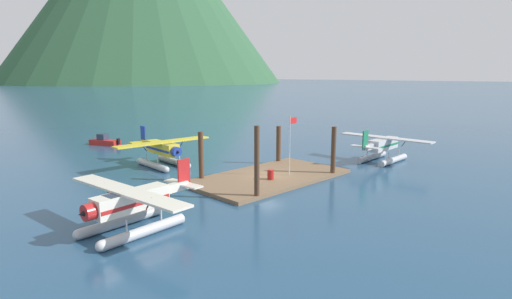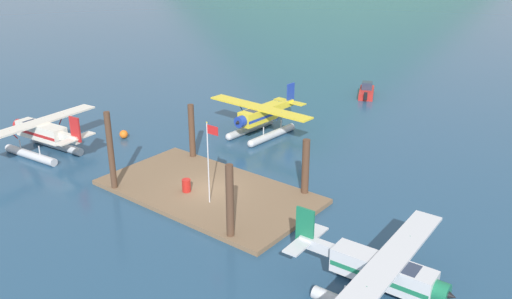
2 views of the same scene
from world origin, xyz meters
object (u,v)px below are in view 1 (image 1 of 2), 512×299
at_px(flagpole, 291,138).
at_px(fuel_drum, 271,174).
at_px(seaplane_yellow_bow_left, 163,151).
at_px(boat_red_open_north, 104,141).
at_px(mooring_buoy, 118,197).
at_px(seaplane_silver_stbd_aft, 383,147).
at_px(seaplane_cream_port_aft, 131,206).

xyz_separation_m(flagpole, fuel_drum, (-2.42, 0.20, -3.00)).
xyz_separation_m(seaplane_yellow_bow_left, boat_red_open_north, (1.39, 17.15, -1.09)).
height_order(mooring_buoy, seaplane_silver_stbd_aft, seaplane_silver_stbd_aft).
distance_m(fuel_drum, mooring_buoy, 12.88).
distance_m(fuel_drum, boat_red_open_north, 29.55).
bearing_deg(seaplane_cream_port_aft, seaplane_silver_stbd_aft, -1.33).
relative_size(mooring_buoy, seaplane_yellow_bow_left, 0.07).
bearing_deg(flagpole, seaplane_cream_port_aft, -174.37).
bearing_deg(boat_red_open_north, fuel_drum, -86.40).
relative_size(seaplane_cream_port_aft, boat_red_open_north, 2.30).
height_order(seaplane_silver_stbd_aft, seaplane_yellow_bow_left, same).
bearing_deg(flagpole, boat_red_open_north, 98.20).
xyz_separation_m(seaplane_silver_stbd_aft, boat_red_open_north, (-17.19, 32.03, -1.09)).
relative_size(flagpole, boat_red_open_north, 1.20).
bearing_deg(mooring_buoy, seaplane_yellow_bow_left, 41.98).
height_order(flagpole, boat_red_open_north, flagpole).
distance_m(flagpole, seaplane_cream_port_aft, 16.90).
xyz_separation_m(seaplane_yellow_bow_left, seaplane_cream_port_aft, (-11.01, -14.19, 0.00)).
height_order(fuel_drum, boat_red_open_north, boat_red_open_north).
bearing_deg(seaplane_cream_port_aft, mooring_buoy, 70.90).
bearing_deg(seaplane_cream_port_aft, flagpole, 5.63).
bearing_deg(fuel_drum, seaplane_silver_stbd_aft, -9.37).
height_order(fuel_drum, seaplane_silver_stbd_aft, seaplane_silver_stbd_aft).
height_order(flagpole, seaplane_silver_stbd_aft, flagpole).
relative_size(mooring_buoy, seaplane_cream_port_aft, 0.07).
relative_size(flagpole, mooring_buoy, 7.53).
bearing_deg(mooring_buoy, flagpole, -17.50).
height_order(flagpole, mooring_buoy, flagpole).
bearing_deg(seaplane_silver_stbd_aft, fuel_drum, 170.63).
xyz_separation_m(fuel_drum, boat_red_open_north, (-1.86, 29.49, -0.25)).
bearing_deg(seaplane_yellow_bow_left, seaplane_silver_stbd_aft, -38.68).
bearing_deg(seaplane_silver_stbd_aft, seaplane_yellow_bow_left, 141.32).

